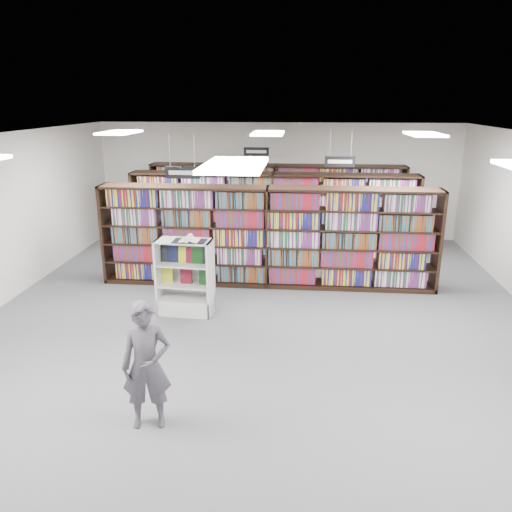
# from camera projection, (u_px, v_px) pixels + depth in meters

# --- Properties ---
(floor) EXTENTS (12.00, 12.00, 0.00)m
(floor) POSITION_uv_depth(u_px,v_px,m) (259.00, 324.00, 8.82)
(floor) COLOR #4A4A4E
(floor) RESTS_ON ground
(ceiling) EXTENTS (10.00, 12.00, 0.10)m
(ceiling) POSITION_uv_depth(u_px,v_px,m) (260.00, 139.00, 7.87)
(ceiling) COLOR white
(ceiling) RESTS_ON wall_back
(wall_back) EXTENTS (10.00, 0.10, 3.20)m
(wall_back) POSITION_uv_depth(u_px,v_px,m) (277.00, 181.00, 14.05)
(wall_back) COLOR silver
(wall_back) RESTS_ON ground
(bookshelf_row_near) EXTENTS (7.00, 0.60, 2.10)m
(bookshelf_row_near) POSITION_uv_depth(u_px,v_px,m) (267.00, 237.00, 10.41)
(bookshelf_row_near) COLOR black
(bookshelf_row_near) RESTS_ON floor
(bookshelf_row_mid) EXTENTS (7.00, 0.60, 2.10)m
(bookshelf_row_mid) POSITION_uv_depth(u_px,v_px,m) (273.00, 216.00, 12.31)
(bookshelf_row_mid) COLOR black
(bookshelf_row_mid) RESTS_ON floor
(bookshelf_row_far) EXTENTS (7.00, 0.60, 2.10)m
(bookshelf_row_far) POSITION_uv_depth(u_px,v_px,m) (276.00, 202.00, 13.93)
(bookshelf_row_far) COLOR black
(bookshelf_row_far) RESTS_ON floor
(aisle_sign_left) EXTENTS (0.65, 0.02, 0.80)m
(aisle_sign_left) POSITION_uv_depth(u_px,v_px,m) (183.00, 172.00, 9.15)
(aisle_sign_left) COLOR #B2B2B7
(aisle_sign_left) RESTS_ON ceiling
(aisle_sign_right) EXTENTS (0.65, 0.02, 0.80)m
(aisle_sign_right) POSITION_uv_depth(u_px,v_px,m) (340.00, 161.00, 10.79)
(aisle_sign_right) COLOR #B2B2B7
(aisle_sign_right) RESTS_ON ceiling
(aisle_sign_center) EXTENTS (0.65, 0.02, 0.80)m
(aisle_sign_center) POSITION_uv_depth(u_px,v_px,m) (256.00, 151.00, 12.86)
(aisle_sign_center) COLOR #B2B2B7
(aisle_sign_center) RESTS_ON ceiling
(troffer_front_center) EXTENTS (0.60, 1.20, 0.04)m
(troffer_front_center) POSITION_uv_depth(u_px,v_px,m) (235.00, 165.00, 5.03)
(troffer_front_center) COLOR white
(troffer_front_center) RESTS_ON ceiling
(troffer_back_left) EXTENTS (0.60, 1.20, 0.04)m
(troffer_back_left) POSITION_uv_depth(u_px,v_px,m) (120.00, 132.00, 10.04)
(troffer_back_left) COLOR white
(troffer_back_left) RESTS_ON ceiling
(troffer_back_center) EXTENTS (0.60, 1.20, 0.04)m
(troffer_back_center) POSITION_uv_depth(u_px,v_px,m) (268.00, 133.00, 9.78)
(troffer_back_center) COLOR white
(troffer_back_center) RESTS_ON ceiling
(troffer_back_right) EXTENTS (0.60, 1.20, 0.04)m
(troffer_back_right) POSITION_uv_depth(u_px,v_px,m) (425.00, 134.00, 9.52)
(troffer_back_right) COLOR white
(troffer_back_right) RESTS_ON ceiling
(endcap_display) EXTENTS (1.04, 0.58, 1.40)m
(endcap_display) POSITION_uv_depth(u_px,v_px,m) (186.00, 288.00, 9.18)
(endcap_display) COLOR silver
(endcap_display) RESTS_ON floor
(open_book) EXTENTS (0.60, 0.36, 0.13)m
(open_book) POSITION_uv_depth(u_px,v_px,m) (189.00, 240.00, 8.78)
(open_book) COLOR black
(open_book) RESTS_ON endcap_display
(shopper) EXTENTS (0.65, 0.50, 1.60)m
(shopper) POSITION_uv_depth(u_px,v_px,m) (147.00, 366.00, 5.86)
(shopper) COLOR #4B4650
(shopper) RESTS_ON floor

